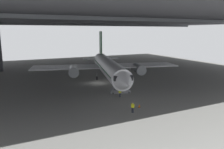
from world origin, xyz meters
The scene contains 7 objects.
ground_plane centered at (0.00, 0.00, 0.00)m, with size 110.00×110.00×0.00m, color gray.
hangar_structure centered at (-0.08, 13.78, 15.65)m, with size 121.00×99.00×16.29m.
airplane_main centered at (3.14, 0.60, 3.62)m, with size 38.85×39.39×12.37m.
boarding_stairs centered at (0.81, -10.22, 0.75)m, with size 4.60×2.53×4.85m.
crew_worker_near_nose centered at (-3.01, -21.22, 0.98)m, with size 0.39×0.46×1.71m.
crew_worker_by_stairs centered at (-0.81, -12.98, 0.94)m, with size 0.45×0.40×1.65m.
traffic_cone_orange centered at (-0.71, -19.56, 0.29)m, with size 0.36×0.36×0.60m.
Camera 1 is at (-20.36, -49.29, 12.42)m, focal length 35.94 mm.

